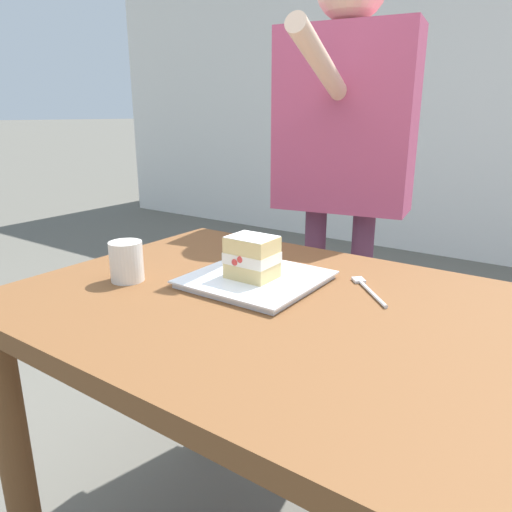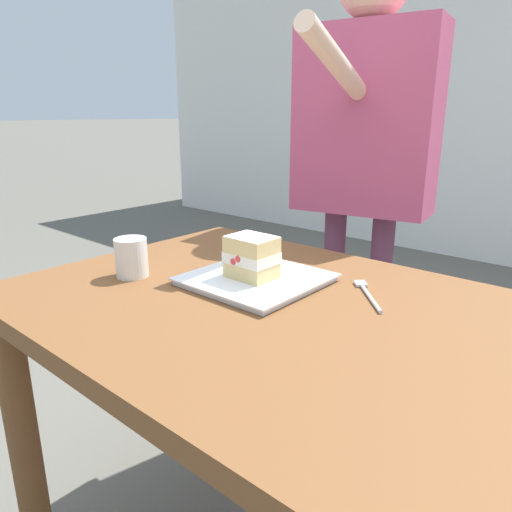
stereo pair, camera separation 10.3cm
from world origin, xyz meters
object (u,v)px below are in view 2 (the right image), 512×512
at_px(cake_slice, 252,257).
at_px(coffee_cup, 131,257).
at_px(dessert_fork, 367,293).
at_px(dessert_plate, 256,279).
at_px(diner_person, 365,130).
at_px(patio_table, 276,361).

relative_size(cake_slice, coffee_cup, 1.14).
height_order(cake_slice, dessert_fork, cake_slice).
xyz_separation_m(dessert_plate, cake_slice, (-0.00, -0.01, 0.05)).
relative_size(coffee_cup, diner_person, 0.06).
relative_size(patio_table, dessert_plate, 4.08).
xyz_separation_m(cake_slice, diner_person, (-0.10, 0.66, 0.24)).
distance_m(dessert_fork, diner_person, 0.71).
relative_size(dessert_fork, diner_person, 0.09).
bearing_deg(dessert_plate, dessert_fork, 23.23).
distance_m(cake_slice, dessert_fork, 0.25).
bearing_deg(dessert_fork, diner_person, 120.82).
xyz_separation_m(dessert_plate, dessert_fork, (0.22, 0.09, -0.00)).
xyz_separation_m(dessert_fork, coffee_cup, (-0.46, -0.25, 0.04)).
relative_size(dessert_plate, diner_person, 0.17).
relative_size(dessert_plate, dessert_fork, 1.99).
xyz_separation_m(patio_table, coffee_cup, (-0.35, -0.09, 0.17)).
bearing_deg(dessert_fork, patio_table, -126.05).
xyz_separation_m(coffee_cup, diner_person, (0.14, 0.79, 0.26)).
bearing_deg(diner_person, dessert_fork, -59.18).
bearing_deg(dessert_fork, coffee_cup, -152.15).
xyz_separation_m(dessert_plate, coffee_cup, (-0.24, -0.15, 0.04)).
relative_size(cake_slice, dessert_fork, 0.75).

